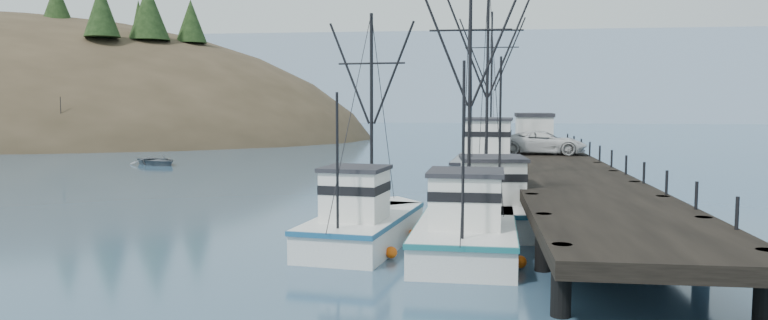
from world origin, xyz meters
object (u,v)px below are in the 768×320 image
at_px(pier_shed, 534,130).
at_px(motorboat, 157,165).
at_px(trawler_mid, 366,224).
at_px(pickup_truck, 543,142).
at_px(trawler_far, 488,205).
at_px(work_vessel, 489,163).
at_px(pier, 565,176).
at_px(trawler_near, 467,229).

relative_size(pier_shed, motorboat, 0.63).
relative_size(trawler_mid, pickup_truck, 1.63).
relative_size(trawler_far, pier_shed, 3.84).
bearing_deg(work_vessel, trawler_far, -91.29).
height_order(pier, trawler_near, trawler_near).
distance_m(work_vessel, pier_shed, 7.33).
relative_size(trawler_near, pickup_truck, 1.91).
relative_size(trawler_mid, work_vessel, 0.64).
xyz_separation_m(trawler_mid, trawler_far, (5.07, 5.74, 0.00)).
distance_m(pier, trawler_far, 7.14).
relative_size(pier, trawler_mid, 4.50).
relative_size(pier, trawler_near, 3.84).
relative_size(pier_shed, pickup_truck, 0.53).
height_order(pier, trawler_far, trawler_far).
xyz_separation_m(trawler_near, work_vessel, (1.33, 24.04, 0.41)).
relative_size(trawler_far, work_vessel, 0.81).
xyz_separation_m(trawler_near, trawler_far, (0.93, 6.35, 0.00)).
bearing_deg(pier, motorboat, 149.52).
distance_m(trawler_mid, pier_shed, 30.87).
bearing_deg(motorboat, trawler_near, -101.52).
bearing_deg(trawler_mid, trawler_near, -8.44).
relative_size(trawler_mid, pier_shed, 3.06).
height_order(work_vessel, pier_shed, work_vessel).
distance_m(trawler_near, pier_shed, 30.51).
height_order(trawler_near, trawler_mid, trawler_near).
bearing_deg(pier_shed, pickup_truck, -89.19).
xyz_separation_m(pier, trawler_near, (-5.23, -11.98, -0.87)).
relative_size(trawler_mid, motorboat, 1.93).
bearing_deg(work_vessel, pier, -72.07).
bearing_deg(motorboat, pickup_truck, -67.73).
height_order(pier_shed, pickup_truck, pier_shed).
bearing_deg(pickup_truck, pier_shed, 7.10).
relative_size(trawler_far, motorboat, 2.43).
bearing_deg(pickup_truck, trawler_mid, 163.93).
bearing_deg(pier_shed, work_vessel, -121.76).
distance_m(trawler_far, pier_shed, 24.12).
relative_size(pier, motorboat, 8.68).
distance_m(pier, motorboat, 38.93).
distance_m(trawler_near, motorboat, 42.50).
bearing_deg(trawler_far, pier_shed, 80.21).
xyz_separation_m(pier, pickup_truck, (-0.12, 11.11, 1.14)).
xyz_separation_m(trawler_far, pier_shed, (4.08, 23.63, 2.60)).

